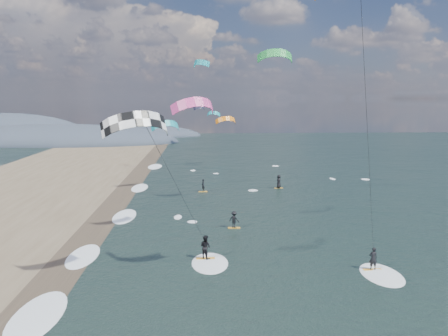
{
  "coord_description": "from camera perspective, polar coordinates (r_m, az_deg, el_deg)",
  "views": [
    {
      "loc": [
        -2.63,
        -16.4,
        11.54
      ],
      "look_at": [
        -1.0,
        12.0,
        7.0
      ],
      "focal_mm": 35.0,
      "sensor_mm": 36.0,
      "label": 1
    }
  ],
  "objects": [
    {
      "name": "wet_sand_strip",
      "position": [
        30.3,
        -21.7,
        -13.99
      ],
      "size": [
        3.0,
        240.0,
        0.0
      ],
      "primitive_type": "cube",
      "color": "#382D23",
      "rests_on": "ground"
    },
    {
      "name": "coastal_hills",
      "position": [
        131.74,
        -21.99,
        3.38
      ],
      "size": [
        80.0,
        41.0,
        15.0
      ],
      "color": "#3D4756",
      "rests_on": "ground"
    },
    {
      "name": "kitesurfer_near_a",
      "position": [
        24.41,
        17.95,
        13.98
      ],
      "size": [
        7.62,
        8.48,
        18.38
      ],
      "color": "gold",
      "rests_on": "ground"
    },
    {
      "name": "kitesurfer_near_b",
      "position": [
        26.42,
        -7.56,
        -0.11
      ],
      "size": [
        7.18,
        8.92,
        11.68
      ],
      "color": "gold",
      "rests_on": "ground"
    },
    {
      "name": "far_kitesurfers",
      "position": [
        48.97,
        3.28,
        -3.58
      ],
      "size": [
        10.98,
        18.33,
        1.77
      ],
      "color": "gold",
      "rests_on": "ground"
    },
    {
      "name": "bg_kite_field",
      "position": [
        66.63,
        -1.98,
        8.74
      ],
      "size": [
        15.07,
        76.93,
        9.94
      ],
      "color": "black",
      "rests_on": "ground"
    },
    {
      "name": "shoreline_surf",
      "position": [
        34.21,
        -17.22,
        -11.07
      ],
      "size": [
        2.4,
        79.4,
        0.11
      ],
      "color": "white",
      "rests_on": "ground"
    }
  ]
}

